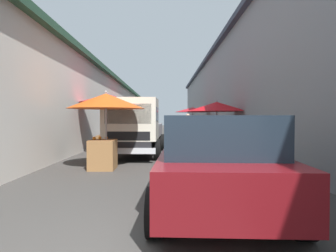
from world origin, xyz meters
TOP-DOWN VIEW (x-y plane):
  - ground at (13.50, 0.00)m, footprint 90.00×90.00m
  - building_left_whitewash at (15.75, 6.80)m, footprint 49.80×7.50m
  - building_right_concrete at (15.75, -6.80)m, footprint 49.80×7.50m
  - fruit_stall_near_right at (10.22, -2.39)m, footprint 2.60×2.60m
  - fruit_stall_far_left at (9.60, 2.18)m, footprint 2.29×2.29m
  - fruit_stall_near_left at (19.31, -2.11)m, footprint 2.62×2.62m
  - fruit_stall_mid_lane at (5.88, 1.52)m, footprint 2.18×2.18m
  - fruit_stall_far_right at (17.86, 1.81)m, footprint 2.85×2.85m
  - hatchback_car at (2.14, -0.98)m, footprint 4.00×2.09m
  - delivery_truck at (8.24, 0.96)m, footprint 4.98×2.10m
  - vendor_by_crates at (14.97, -1.47)m, footprint 0.42×0.58m
  - parked_scooter at (15.47, 1.75)m, footprint 1.69×0.44m
  - plastic_stool at (6.57, -0.99)m, footprint 0.30×0.30m

SIDE VIEW (x-z plane):
  - ground at x=13.50m, z-range 0.00..0.00m
  - plastic_stool at x=6.57m, z-range 0.11..0.54m
  - parked_scooter at x=15.47m, z-range -0.12..1.02m
  - hatchback_car at x=2.14m, z-range 0.01..1.46m
  - vendor_by_crates at x=14.97m, z-range 0.14..1.82m
  - delivery_truck at x=8.24m, z-range 0.00..2.08m
  - fruit_stall_mid_lane at x=5.88m, z-range 0.54..2.73m
  - fruit_stall_far_right at x=17.86m, z-range 0.58..2.74m
  - fruit_stall_near_right at x=10.22m, z-range 0.59..2.78m
  - fruit_stall_near_left at x=19.31m, z-range 0.63..2.91m
  - fruit_stall_far_left at x=9.60m, z-range 0.64..3.10m
  - building_left_whitewash at x=15.75m, z-range 0.01..4.26m
  - building_right_concrete at x=15.75m, z-range 0.01..5.90m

